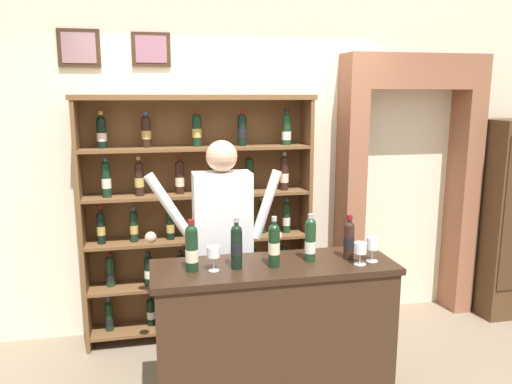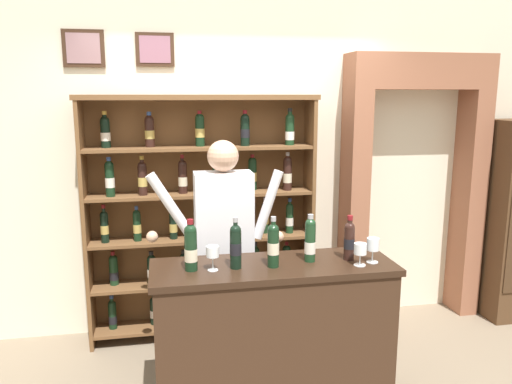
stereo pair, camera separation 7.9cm
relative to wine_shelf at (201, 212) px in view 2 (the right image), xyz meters
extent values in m
cube|color=beige|center=(0.32, 0.25, 0.52)|extent=(12.00, 0.16, 3.17)
cube|color=#382316|center=(-0.87, 0.16, 1.30)|extent=(0.31, 0.02, 0.28)
cube|color=gray|center=(-0.87, 0.14, 1.30)|extent=(0.25, 0.01, 0.23)
cube|color=#382316|center=(-0.33, 0.16, 1.30)|extent=(0.30, 0.02, 0.26)
cube|color=#86586A|center=(-0.33, 0.14, 1.30)|extent=(0.24, 0.01, 0.21)
cube|color=brown|center=(-0.91, -0.03, -0.06)|extent=(0.03, 0.29, 2.01)
cube|color=brown|center=(0.91, -0.03, -0.06)|extent=(0.03, 0.29, 2.01)
cube|color=brown|center=(0.00, 0.10, -0.06)|extent=(1.84, 0.02, 2.01)
cube|color=brown|center=(0.00, -0.03, -0.96)|extent=(1.78, 0.28, 0.02)
cylinder|color=black|center=(-0.75, -0.03, -0.84)|extent=(0.07, 0.07, 0.21)
sphere|color=black|center=(-0.75, -0.03, -0.73)|extent=(0.06, 0.06, 0.06)
cylinder|color=black|center=(-0.75, -0.03, -0.70)|extent=(0.03, 0.03, 0.08)
cylinder|color=navy|center=(-0.75, -0.03, -0.67)|extent=(0.03, 0.03, 0.03)
cylinder|color=black|center=(-0.75, -0.03, -0.87)|extent=(0.07, 0.07, 0.07)
cylinder|color=black|center=(-0.42, -0.01, -0.85)|extent=(0.07, 0.07, 0.20)
sphere|color=black|center=(-0.42, -0.01, -0.74)|extent=(0.06, 0.06, 0.06)
cylinder|color=black|center=(-0.42, -0.01, -0.70)|extent=(0.03, 0.03, 0.08)
cylinder|color=navy|center=(-0.42, -0.01, -0.67)|extent=(0.03, 0.03, 0.03)
cylinder|color=silver|center=(-0.42, -0.01, -0.86)|extent=(0.07, 0.07, 0.06)
cylinder|color=black|center=(-0.13, -0.03, -0.85)|extent=(0.07, 0.07, 0.20)
sphere|color=black|center=(-0.13, -0.03, -0.74)|extent=(0.06, 0.06, 0.06)
cylinder|color=black|center=(-0.13, -0.03, -0.72)|extent=(0.03, 0.03, 0.07)
cylinder|color=black|center=(-0.13, -0.03, -0.69)|extent=(0.03, 0.03, 0.03)
cylinder|color=silver|center=(-0.13, -0.03, -0.86)|extent=(0.07, 0.07, 0.06)
cylinder|color=#19381E|center=(0.17, -0.01, -0.84)|extent=(0.07, 0.07, 0.21)
sphere|color=#19381E|center=(0.17, -0.01, -0.73)|extent=(0.06, 0.06, 0.06)
cylinder|color=#19381E|center=(0.17, -0.01, -0.70)|extent=(0.03, 0.03, 0.08)
cylinder|color=#99999E|center=(0.17, -0.01, -0.67)|extent=(0.03, 0.03, 0.03)
cylinder|color=tan|center=(0.17, -0.01, -0.86)|extent=(0.07, 0.07, 0.07)
cylinder|color=black|center=(0.43, -0.01, -0.84)|extent=(0.07, 0.07, 0.21)
sphere|color=black|center=(0.43, -0.01, -0.73)|extent=(0.06, 0.06, 0.06)
cylinder|color=black|center=(0.43, -0.01, -0.71)|extent=(0.02, 0.02, 0.06)
cylinder|color=navy|center=(0.43, -0.01, -0.69)|extent=(0.03, 0.03, 0.03)
cylinder|color=tan|center=(0.43, -0.01, -0.85)|extent=(0.07, 0.07, 0.07)
cylinder|color=black|center=(0.75, -0.05, -0.85)|extent=(0.07, 0.07, 0.19)
sphere|color=black|center=(0.75, -0.05, -0.75)|extent=(0.06, 0.06, 0.06)
cylinder|color=black|center=(0.75, -0.05, -0.71)|extent=(0.03, 0.03, 0.08)
cylinder|color=black|center=(0.75, -0.05, -0.68)|extent=(0.03, 0.03, 0.03)
cylinder|color=beige|center=(0.75, -0.05, -0.85)|extent=(0.07, 0.07, 0.06)
cube|color=brown|center=(0.00, -0.03, -0.59)|extent=(1.78, 0.28, 0.03)
cylinder|color=#19381E|center=(-0.72, -0.01, -0.47)|extent=(0.07, 0.07, 0.21)
sphere|color=#19381E|center=(-0.72, -0.01, -0.36)|extent=(0.07, 0.07, 0.07)
cylinder|color=#19381E|center=(-0.72, -0.01, -0.33)|extent=(0.03, 0.03, 0.06)
cylinder|color=maroon|center=(-0.72, -0.01, -0.31)|extent=(0.03, 0.03, 0.03)
cylinder|color=black|center=(-0.72, -0.01, -0.50)|extent=(0.07, 0.07, 0.07)
cylinder|color=black|center=(-0.42, -0.06, -0.47)|extent=(0.07, 0.07, 0.21)
sphere|color=black|center=(-0.42, -0.06, -0.36)|extent=(0.07, 0.07, 0.07)
cylinder|color=black|center=(-0.42, -0.06, -0.33)|extent=(0.03, 0.03, 0.07)
cylinder|color=black|center=(-0.42, -0.06, -0.31)|extent=(0.04, 0.04, 0.03)
cylinder|color=silver|center=(-0.42, -0.06, -0.48)|extent=(0.07, 0.07, 0.07)
cylinder|color=black|center=(-0.16, -0.07, -0.47)|extent=(0.07, 0.07, 0.21)
sphere|color=black|center=(-0.16, -0.07, -0.36)|extent=(0.07, 0.07, 0.07)
cylinder|color=black|center=(-0.16, -0.07, -0.33)|extent=(0.03, 0.03, 0.07)
cylinder|color=black|center=(-0.16, -0.07, -0.31)|extent=(0.04, 0.04, 0.03)
cylinder|color=silver|center=(-0.16, -0.07, -0.47)|extent=(0.07, 0.07, 0.07)
cylinder|color=black|center=(0.12, -0.01, -0.47)|extent=(0.07, 0.07, 0.21)
sphere|color=black|center=(0.12, -0.01, -0.35)|extent=(0.07, 0.07, 0.07)
cylinder|color=black|center=(0.12, -0.01, -0.32)|extent=(0.03, 0.03, 0.07)
cylinder|color=maroon|center=(0.12, -0.01, -0.30)|extent=(0.03, 0.03, 0.03)
cylinder|color=black|center=(0.12, -0.01, -0.47)|extent=(0.07, 0.07, 0.07)
cylinder|color=#19381E|center=(0.44, -0.03, -0.46)|extent=(0.07, 0.07, 0.22)
sphere|color=#19381E|center=(0.44, -0.03, -0.35)|extent=(0.07, 0.07, 0.07)
cylinder|color=#19381E|center=(0.44, -0.03, -0.32)|extent=(0.03, 0.03, 0.08)
cylinder|color=black|center=(0.44, -0.03, -0.29)|extent=(0.04, 0.04, 0.03)
cylinder|color=beige|center=(0.44, -0.03, -0.48)|extent=(0.07, 0.07, 0.07)
cylinder|color=black|center=(0.72, -0.04, -0.46)|extent=(0.07, 0.07, 0.22)
sphere|color=black|center=(0.72, -0.04, -0.35)|extent=(0.07, 0.07, 0.07)
cylinder|color=black|center=(0.72, -0.04, -0.32)|extent=(0.03, 0.03, 0.07)
cylinder|color=maroon|center=(0.72, -0.04, -0.30)|extent=(0.03, 0.03, 0.03)
cylinder|color=black|center=(0.72, -0.04, -0.49)|extent=(0.07, 0.07, 0.07)
cube|color=brown|center=(0.00, -0.03, -0.21)|extent=(1.78, 0.28, 0.02)
cylinder|color=black|center=(-0.77, -0.05, -0.09)|extent=(0.06, 0.06, 0.22)
sphere|color=black|center=(-0.77, -0.05, 0.02)|extent=(0.06, 0.06, 0.06)
cylinder|color=black|center=(-0.77, -0.05, 0.06)|extent=(0.03, 0.03, 0.08)
cylinder|color=maroon|center=(-0.77, -0.05, 0.09)|extent=(0.03, 0.03, 0.03)
cylinder|color=tan|center=(-0.77, -0.05, -0.10)|extent=(0.06, 0.06, 0.07)
cylinder|color=black|center=(-0.52, -0.05, -0.09)|extent=(0.06, 0.06, 0.22)
sphere|color=black|center=(-0.52, -0.05, 0.02)|extent=(0.06, 0.06, 0.06)
cylinder|color=black|center=(-0.52, -0.05, 0.05)|extent=(0.02, 0.02, 0.06)
cylinder|color=navy|center=(-0.52, -0.05, 0.07)|extent=(0.03, 0.03, 0.03)
cylinder|color=tan|center=(-0.52, -0.05, -0.10)|extent=(0.06, 0.06, 0.07)
cylinder|color=black|center=(-0.23, -0.04, -0.09)|extent=(0.06, 0.06, 0.22)
sphere|color=black|center=(-0.23, -0.04, 0.02)|extent=(0.06, 0.06, 0.06)
cylinder|color=black|center=(-0.23, -0.04, 0.05)|extent=(0.02, 0.02, 0.06)
cylinder|color=maroon|center=(-0.23, -0.04, 0.07)|extent=(0.03, 0.03, 0.03)
cylinder|color=tan|center=(-0.23, -0.04, -0.11)|extent=(0.06, 0.06, 0.07)
cylinder|color=black|center=(-0.01, -0.07, -0.09)|extent=(0.06, 0.06, 0.22)
sphere|color=black|center=(-0.01, -0.07, 0.02)|extent=(0.06, 0.06, 0.06)
cylinder|color=black|center=(-0.01, -0.07, 0.05)|extent=(0.02, 0.02, 0.07)
cylinder|color=navy|center=(-0.01, -0.07, 0.08)|extent=(0.03, 0.03, 0.03)
cylinder|color=beige|center=(-0.01, -0.07, -0.12)|extent=(0.06, 0.06, 0.07)
cylinder|color=black|center=(0.25, -0.04, -0.09)|extent=(0.06, 0.06, 0.22)
sphere|color=black|center=(0.25, -0.04, 0.03)|extent=(0.06, 0.06, 0.06)
cylinder|color=black|center=(0.25, -0.04, 0.06)|extent=(0.03, 0.03, 0.08)
cylinder|color=black|center=(0.25, -0.04, 0.09)|extent=(0.03, 0.03, 0.03)
cylinder|color=tan|center=(0.25, -0.04, -0.12)|extent=(0.06, 0.06, 0.07)
cylinder|color=black|center=(0.53, -0.01, -0.09)|extent=(0.06, 0.06, 0.23)
sphere|color=black|center=(0.53, -0.01, 0.03)|extent=(0.06, 0.06, 0.06)
cylinder|color=black|center=(0.53, -0.01, 0.06)|extent=(0.03, 0.03, 0.07)
cylinder|color=#99999E|center=(0.53, -0.01, 0.09)|extent=(0.03, 0.03, 0.03)
cylinder|color=tan|center=(0.53, -0.01, -0.09)|extent=(0.06, 0.06, 0.07)
cylinder|color=#19381E|center=(0.74, -0.05, -0.09)|extent=(0.06, 0.06, 0.22)
sphere|color=#19381E|center=(0.74, -0.05, 0.02)|extent=(0.06, 0.06, 0.06)
cylinder|color=#19381E|center=(0.74, -0.05, 0.06)|extent=(0.03, 0.03, 0.07)
cylinder|color=navy|center=(0.74, -0.05, 0.08)|extent=(0.03, 0.03, 0.03)
cylinder|color=silver|center=(0.74, -0.05, -0.10)|extent=(0.06, 0.06, 0.07)
cube|color=brown|center=(0.00, -0.03, 0.16)|extent=(1.78, 0.28, 0.02)
cylinder|color=black|center=(-0.71, -0.07, 0.29)|extent=(0.07, 0.07, 0.24)
sphere|color=black|center=(-0.71, -0.07, 0.42)|extent=(0.07, 0.07, 0.07)
cylinder|color=black|center=(-0.71, -0.07, 0.44)|extent=(0.03, 0.03, 0.07)
cylinder|color=navy|center=(-0.71, -0.07, 0.47)|extent=(0.03, 0.03, 0.03)
cylinder|color=silver|center=(-0.71, -0.07, 0.28)|extent=(0.07, 0.07, 0.08)
cylinder|color=black|center=(-0.46, -0.06, 0.28)|extent=(0.07, 0.07, 0.22)
sphere|color=black|center=(-0.46, -0.06, 0.40)|extent=(0.07, 0.07, 0.07)
cylinder|color=black|center=(-0.46, -0.06, 0.44)|extent=(0.03, 0.03, 0.08)
cylinder|color=#B79338|center=(-0.46, -0.06, 0.47)|extent=(0.03, 0.03, 0.03)
cylinder|color=tan|center=(-0.46, -0.06, 0.28)|extent=(0.07, 0.07, 0.07)
cylinder|color=black|center=(-0.15, -0.04, 0.29)|extent=(0.07, 0.07, 0.23)
sphere|color=black|center=(-0.15, -0.04, 0.41)|extent=(0.07, 0.07, 0.07)
cylinder|color=black|center=(-0.15, -0.04, 0.44)|extent=(0.03, 0.03, 0.08)
cylinder|color=maroon|center=(-0.15, -0.04, 0.47)|extent=(0.03, 0.03, 0.03)
cylinder|color=beige|center=(-0.15, -0.04, 0.27)|extent=(0.07, 0.07, 0.07)
cylinder|color=black|center=(0.13, -0.04, 0.29)|extent=(0.07, 0.07, 0.24)
sphere|color=black|center=(0.13, -0.04, 0.42)|extent=(0.07, 0.07, 0.07)
cylinder|color=black|center=(0.13, -0.04, 0.45)|extent=(0.03, 0.03, 0.07)
cylinder|color=black|center=(0.13, -0.04, 0.47)|extent=(0.04, 0.04, 0.03)
cylinder|color=tan|center=(0.13, -0.04, 0.30)|extent=(0.07, 0.07, 0.08)
cylinder|color=black|center=(0.43, 0.00, 0.29)|extent=(0.07, 0.07, 0.23)
sphere|color=black|center=(0.43, 0.00, 0.41)|extent=(0.07, 0.07, 0.07)
cylinder|color=black|center=(0.43, 0.00, 0.43)|extent=(0.03, 0.03, 0.06)
cylinder|color=maroon|center=(0.43, 0.00, 0.45)|extent=(0.03, 0.03, 0.03)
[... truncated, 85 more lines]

